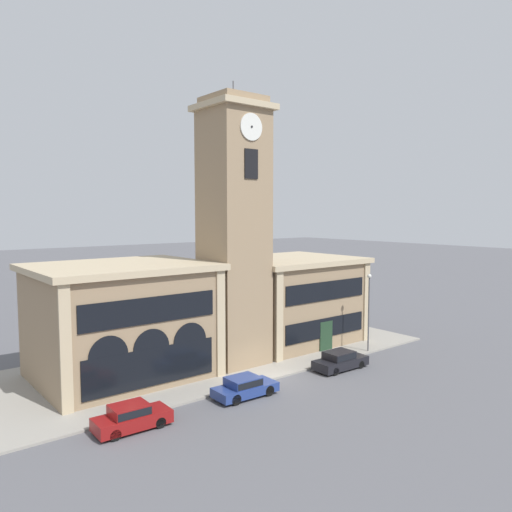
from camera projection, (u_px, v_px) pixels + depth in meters
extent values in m
plane|color=#56565B|center=(275.00, 380.00, 36.21)|extent=(300.00, 300.00, 0.00)
cube|color=gray|center=(219.00, 357.00, 41.79)|extent=(36.57, 14.35, 0.15)
cube|color=#937A5B|center=(234.00, 240.00, 39.28)|extent=(4.38, 4.38, 19.94)
cube|color=tan|center=(233.00, 108.00, 38.40)|extent=(5.08, 5.08, 0.45)
cube|color=#937A5B|center=(233.00, 101.00, 38.35)|extent=(4.03, 4.03, 0.60)
cylinder|color=#4C4C51|center=(233.00, 89.00, 38.27)|extent=(0.10, 0.10, 1.20)
cylinder|color=silver|center=(251.00, 127.00, 36.80)|extent=(2.01, 0.10, 2.01)
cylinder|color=black|center=(252.00, 127.00, 36.75)|extent=(0.16, 0.04, 0.16)
cylinder|color=silver|center=(256.00, 134.00, 39.94)|extent=(0.10, 2.01, 2.01)
cylinder|color=black|center=(257.00, 134.00, 39.99)|extent=(0.04, 0.16, 0.16)
cube|color=black|center=(251.00, 164.00, 37.05)|extent=(1.23, 0.10, 2.20)
cube|color=#937A5B|center=(121.00, 324.00, 36.56)|extent=(11.79, 9.49, 7.96)
cube|color=tan|center=(120.00, 267.00, 36.20)|extent=(12.49, 10.19, 0.45)
cube|color=tan|center=(66.00, 351.00, 29.37)|extent=(0.70, 0.16, 7.96)
cube|color=tan|center=(221.00, 325.00, 36.28)|extent=(0.70, 0.16, 7.96)
cube|color=black|center=(151.00, 310.00, 32.69)|extent=(9.67, 0.10, 1.75)
cube|color=black|center=(152.00, 367.00, 33.02)|extent=(9.44, 0.10, 2.55)
cylinder|color=black|center=(109.00, 356.00, 31.06)|extent=(2.59, 0.06, 2.59)
cylinder|color=black|center=(152.00, 348.00, 32.90)|extent=(2.59, 0.06, 2.59)
cylinder|color=black|center=(190.00, 341.00, 34.74)|extent=(2.59, 0.06, 2.59)
cube|color=#937A5B|center=(289.00, 302.00, 46.95)|extent=(11.55, 9.49, 7.46)
cube|color=tan|center=(289.00, 260.00, 46.61)|extent=(12.25, 10.19, 0.45)
cube|color=tan|center=(279.00, 318.00, 39.84)|extent=(0.70, 0.16, 7.46)
cube|color=tan|center=(367.00, 303.00, 46.59)|extent=(0.70, 0.16, 7.46)
cube|color=black|center=(326.00, 291.00, 43.09)|extent=(9.47, 0.10, 1.64)
cube|color=#1E3823|center=(326.00, 337.00, 43.43)|extent=(1.50, 0.12, 2.69)
cube|color=black|center=(326.00, 327.00, 43.37)|extent=(9.47, 0.10, 1.67)
cube|color=maroon|center=(132.00, 420.00, 27.88)|extent=(4.29, 1.89, 0.72)
cube|color=maroon|center=(129.00, 410.00, 27.72)|extent=(2.08, 1.66, 0.57)
cube|color=black|center=(129.00, 410.00, 27.72)|extent=(2.00, 1.69, 0.43)
cylinder|color=black|center=(148.00, 414.00, 29.31)|extent=(0.64, 0.24, 0.64)
cylinder|color=black|center=(160.00, 423.00, 28.07)|extent=(0.64, 0.24, 0.64)
cylinder|color=black|center=(104.00, 425.00, 27.73)|extent=(0.64, 0.24, 0.64)
cylinder|color=black|center=(115.00, 435.00, 26.49)|extent=(0.64, 0.24, 0.64)
cube|color=navy|center=(245.00, 389.00, 32.84)|extent=(4.38, 2.00, 0.60)
cube|color=navy|center=(243.00, 381.00, 32.69)|extent=(2.12, 1.75, 0.56)
cube|color=black|center=(243.00, 381.00, 32.69)|extent=(2.04, 1.79, 0.42)
cylinder|color=black|center=(254.00, 384.00, 34.32)|extent=(0.72, 0.24, 0.71)
cylinder|color=black|center=(269.00, 391.00, 33.00)|extent=(0.72, 0.24, 0.71)
cylinder|color=black|center=(221.00, 392.00, 32.71)|extent=(0.72, 0.24, 0.71)
cylinder|color=black|center=(236.00, 400.00, 31.38)|extent=(0.72, 0.24, 0.71)
cube|color=black|center=(341.00, 363.00, 38.64)|extent=(4.61, 1.94, 0.69)
cube|color=black|center=(339.00, 355.00, 38.48)|extent=(2.23, 1.70, 0.58)
cube|color=black|center=(339.00, 355.00, 38.48)|extent=(2.14, 1.73, 0.43)
cylinder|color=black|center=(345.00, 360.00, 40.15)|extent=(0.61, 0.24, 0.60)
cylinder|color=black|center=(361.00, 364.00, 38.87)|extent=(0.61, 0.24, 0.60)
cylinder|color=black|center=(320.00, 366.00, 38.45)|extent=(0.61, 0.24, 0.60)
cylinder|color=black|center=(335.00, 371.00, 37.17)|extent=(0.61, 0.24, 0.60)
cylinder|color=#4C4C51|center=(369.00, 315.00, 43.02)|extent=(0.12, 0.12, 6.35)
sphere|color=silver|center=(369.00, 276.00, 42.73)|extent=(0.36, 0.36, 0.36)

